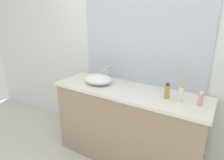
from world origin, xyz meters
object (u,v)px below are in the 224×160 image
soap_dispenser (181,94)px  lotion_bottle (167,91)px  perfume_bottle (200,99)px  sink_basin (98,79)px

soap_dispenser → lotion_bottle: soap_dispenser is taller
soap_dispenser → lotion_bottle: size_ratio=1.21×
lotion_bottle → perfume_bottle: (0.30, 0.00, -0.01)m
soap_dispenser → lotion_bottle: (-0.13, 0.02, -0.01)m
sink_basin → perfume_bottle: size_ratio=2.62×
perfume_bottle → lotion_bottle: bearing=-179.1°
sink_basin → lotion_bottle: size_ratio=2.18×
sink_basin → soap_dispenser: (0.93, -0.00, 0.03)m
soap_dispenser → perfume_bottle: (0.17, 0.02, -0.02)m
soap_dispenser → perfume_bottle: size_ratio=1.46×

